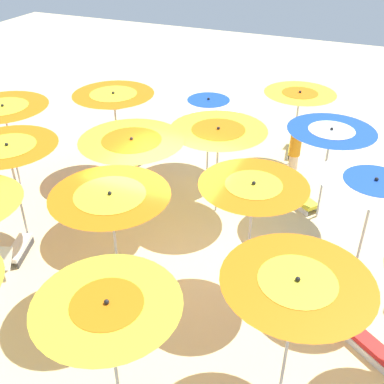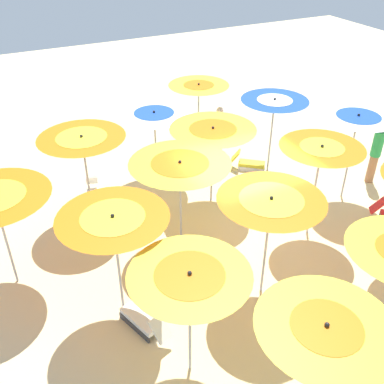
{
  "view_description": "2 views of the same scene",
  "coord_description": "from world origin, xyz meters",
  "px_view_note": "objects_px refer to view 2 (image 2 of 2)",
  "views": [
    {
      "loc": [
        -7.07,
        -3.42,
        6.57
      ],
      "look_at": [
        0.31,
        -0.3,
        1.5
      ],
      "focal_mm": 43.51,
      "sensor_mm": 36.0,
      "label": 1
    },
    {
      "loc": [
        -7.12,
        4.79,
        7.03
      ],
      "look_at": [
        0.41,
        1.11,
        1.57
      ],
      "focal_mm": 41.87,
      "sensor_mm": 36.0,
      "label": 2
    }
  ],
  "objects_px": {
    "beach_umbrella_2": "(274,106)",
    "lounger_0": "(249,163)",
    "beach_umbrella_7": "(154,119)",
    "beach_ball": "(376,319)",
    "beach_umbrella_3": "(199,90)",
    "lounger_5": "(187,133)",
    "beach_umbrella_6": "(213,136)",
    "beach_umbrella_10": "(180,169)",
    "beachgoer_1": "(219,132)",
    "beach_umbrella_11": "(83,145)",
    "lounger_4": "(93,195)",
    "beach_umbrella_14": "(114,225)",
    "lounger_2": "(143,322)",
    "beach_umbrella_1": "(357,122)",
    "beach_umbrella_13": "(190,285)",
    "beach_umbrella_12": "(325,334)",
    "beach_umbrella_5": "(321,154)",
    "beachgoer_0": "(376,152)",
    "beach_umbrella_9": "(271,206)"
  },
  "relations": [
    {
      "from": "beach_umbrella_3",
      "to": "lounger_5",
      "type": "relative_size",
      "value": 1.84
    },
    {
      "from": "beach_umbrella_11",
      "to": "beach_umbrella_2",
      "type": "bearing_deg",
      "value": -90.43
    },
    {
      "from": "beach_umbrella_6",
      "to": "beach_umbrella_10",
      "type": "xyz_separation_m",
      "value": [
        -1.27,
        1.51,
        0.08
      ]
    },
    {
      "from": "lounger_4",
      "to": "beach_umbrella_9",
      "type": "bearing_deg",
      "value": 37.71
    },
    {
      "from": "beach_umbrella_5",
      "to": "beach_umbrella_6",
      "type": "xyz_separation_m",
      "value": [
        2.34,
        1.5,
        -0.27
      ]
    },
    {
      "from": "beach_umbrella_11",
      "to": "beach_ball",
      "type": "distance_m",
      "value": 7.51
    },
    {
      "from": "beach_umbrella_7",
      "to": "lounger_4",
      "type": "height_order",
      "value": "beach_umbrella_7"
    },
    {
      "from": "lounger_4",
      "to": "beach_umbrella_6",
      "type": "bearing_deg",
      "value": 77.4
    },
    {
      "from": "beach_umbrella_1",
      "to": "beach_umbrella_7",
      "type": "bearing_deg",
      "value": 53.83
    },
    {
      "from": "beach_umbrella_5",
      "to": "beachgoer_0",
      "type": "height_order",
      "value": "beach_umbrella_5"
    },
    {
      "from": "beach_ball",
      "to": "beach_umbrella_11",
      "type": "bearing_deg",
      "value": 33.63
    },
    {
      "from": "beach_umbrella_9",
      "to": "beach_ball",
      "type": "height_order",
      "value": "beach_umbrella_9"
    },
    {
      "from": "beach_umbrella_1",
      "to": "lounger_2",
      "type": "relative_size",
      "value": 1.95
    },
    {
      "from": "beach_umbrella_13",
      "to": "lounger_0",
      "type": "height_order",
      "value": "beach_umbrella_13"
    },
    {
      "from": "beach_umbrella_6",
      "to": "lounger_2",
      "type": "xyz_separation_m",
      "value": [
        -3.37,
        3.3,
        -1.78
      ]
    },
    {
      "from": "beach_umbrella_9",
      "to": "beach_umbrella_14",
      "type": "xyz_separation_m",
      "value": [
        0.74,
        2.84,
        -0.0
      ]
    },
    {
      "from": "beach_umbrella_2",
      "to": "beach_ball",
      "type": "distance_m",
      "value": 6.49
    },
    {
      "from": "beach_umbrella_2",
      "to": "beach_umbrella_9",
      "type": "xyz_separation_m",
      "value": [
        -4.21,
        3.03,
        0.08
      ]
    },
    {
      "from": "beach_umbrella_3",
      "to": "beach_umbrella_11",
      "type": "bearing_deg",
      "value": 118.84
    },
    {
      "from": "beach_umbrella_1",
      "to": "beach_umbrella_10",
      "type": "xyz_separation_m",
      "value": [
        0.17,
        4.94,
        -0.22
      ]
    },
    {
      "from": "beach_umbrella_1",
      "to": "beach_umbrella_2",
      "type": "distance_m",
      "value": 2.39
    },
    {
      "from": "beach_umbrella_6",
      "to": "beach_umbrella_10",
      "type": "height_order",
      "value": "beach_umbrella_10"
    },
    {
      "from": "lounger_5",
      "to": "lounger_2",
      "type": "bearing_deg",
      "value": -40.65
    },
    {
      "from": "beach_umbrella_11",
      "to": "lounger_4",
      "type": "distance_m",
      "value": 2.01
    },
    {
      "from": "beach_umbrella_9",
      "to": "beach_umbrella_2",
      "type": "bearing_deg",
      "value": -35.67
    },
    {
      "from": "beach_umbrella_11",
      "to": "beach_umbrella_13",
      "type": "bearing_deg",
      "value": -176.79
    },
    {
      "from": "beach_umbrella_3",
      "to": "beach_umbrella_12",
      "type": "xyz_separation_m",
      "value": [
        -9.44,
        2.89,
        0.21
      ]
    },
    {
      "from": "beach_umbrella_7",
      "to": "beach_ball",
      "type": "bearing_deg",
      "value": -165.94
    },
    {
      "from": "beachgoer_1",
      "to": "beachgoer_0",
      "type": "bearing_deg",
      "value": -11.78
    },
    {
      "from": "beach_umbrella_11",
      "to": "lounger_0",
      "type": "relative_size",
      "value": 2.26
    },
    {
      "from": "beach_umbrella_9",
      "to": "beach_umbrella_13",
      "type": "xyz_separation_m",
      "value": [
        -1.05,
        2.21,
        -0.14
      ]
    },
    {
      "from": "beach_umbrella_6",
      "to": "beach_umbrella_14",
      "type": "relative_size",
      "value": 0.92
    },
    {
      "from": "beach_umbrella_3",
      "to": "beach_ball",
      "type": "xyz_separation_m",
      "value": [
        -8.43,
        0.33,
        -1.84
      ]
    },
    {
      "from": "beach_umbrella_9",
      "to": "beachgoer_1",
      "type": "height_order",
      "value": "beach_umbrella_9"
    },
    {
      "from": "beachgoer_0",
      "to": "beach_umbrella_14",
      "type": "bearing_deg",
      "value": 92.84
    },
    {
      "from": "beach_umbrella_7",
      "to": "beachgoer_0",
      "type": "height_order",
      "value": "beach_umbrella_7"
    },
    {
      "from": "beach_umbrella_1",
      "to": "lounger_0",
      "type": "bearing_deg",
      "value": 31.95
    },
    {
      "from": "beach_umbrella_13",
      "to": "beach_umbrella_5",
      "type": "bearing_deg",
      "value": -63.07
    },
    {
      "from": "beach_umbrella_2",
      "to": "lounger_4",
      "type": "bearing_deg",
      "value": 82.63
    },
    {
      "from": "beach_umbrella_1",
      "to": "beach_umbrella_13",
      "type": "distance_m",
      "value": 7.03
    },
    {
      "from": "lounger_2",
      "to": "beach_umbrella_11",
      "type": "bearing_deg",
      "value": -20.65
    },
    {
      "from": "beach_umbrella_5",
      "to": "beach_umbrella_2",
      "type": "bearing_deg",
      "value": -15.87
    },
    {
      "from": "beach_umbrella_3",
      "to": "beach_umbrella_7",
      "type": "bearing_deg",
      "value": 123.85
    },
    {
      "from": "beach_umbrella_9",
      "to": "beach_umbrella_1",
      "type": "bearing_deg",
      "value": -63.08
    },
    {
      "from": "beach_umbrella_1",
      "to": "beachgoer_1",
      "type": "bearing_deg",
      "value": 29.56
    },
    {
      "from": "beach_umbrella_2",
      "to": "lounger_0",
      "type": "height_order",
      "value": "beach_umbrella_2"
    },
    {
      "from": "beachgoer_1",
      "to": "lounger_0",
      "type": "bearing_deg",
      "value": -33.21
    },
    {
      "from": "beach_umbrella_3",
      "to": "beach_umbrella_14",
      "type": "bearing_deg",
      "value": 141.6
    },
    {
      "from": "beach_umbrella_11",
      "to": "beach_umbrella_12",
      "type": "bearing_deg",
      "value": -168.3
    },
    {
      "from": "beach_umbrella_10",
      "to": "beach_umbrella_14",
      "type": "relative_size",
      "value": 0.93
    }
  ]
}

